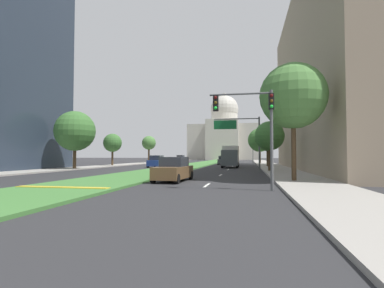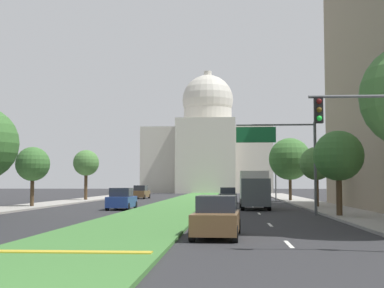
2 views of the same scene
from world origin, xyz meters
name	(u,v)px [view 1 (image 1 of 2)]	position (x,y,z in m)	size (l,w,h in m)	color
ground_plane	(204,163)	(0.00, 60.17, 0.00)	(264.76, 264.76, 0.00)	#2B2B2D
grass_median	(200,164)	(0.00, 54.16, 0.07)	(5.72, 108.31, 0.14)	#427A38
median_curb_nose	(62,187)	(0.00, 9.26, 0.16)	(5.14, 0.50, 0.04)	gold
lane_dashes_right	(232,167)	(7.02, 41.67, 0.00)	(0.16, 57.23, 0.01)	silver
sidewalk_left	(126,164)	(-13.19, 48.14, 0.07)	(4.00, 108.31, 0.15)	#9E9991
sidewalk_right	(269,165)	(13.19, 48.14, 0.07)	(4.00, 108.31, 0.15)	#9E9991
midrise_block_right	(371,77)	(23.97, 33.33, 11.08)	(17.56, 38.63, 22.16)	tan
capitol_building	(224,137)	(0.00, 119.50, 9.67)	(28.18, 25.21, 28.06)	beige
traffic_light_near_right	(255,117)	(9.85, 11.03, 3.80)	(3.34, 0.35, 5.20)	#515456
traffic_light_far_right	(253,149)	(10.69, 62.75, 3.31)	(0.28, 0.35, 5.20)	#515456
overhead_guide_sign	(242,132)	(8.79, 31.97, 4.65)	(5.62, 0.20, 6.50)	#515456
street_tree_right_near	(293,96)	(12.49, 15.96, 5.78)	(4.42, 4.42, 8.01)	#4C3823
street_tree_left_mid	(75,131)	(-11.81, 28.98, 4.85)	(5.01, 5.01, 7.37)	#4C3823
street_tree_right_mid	(270,136)	(11.87, 28.78, 3.92)	(3.22, 3.22, 5.57)	#4C3823
street_tree_left_far	(113,143)	(-12.67, 41.29, 3.87)	(3.06, 3.06, 5.42)	#4C3823
street_tree_right_far	(268,142)	(12.52, 42.13, 3.87)	(2.93, 2.93, 5.37)	#4C3823
street_tree_left_distant	(149,143)	(-12.57, 59.48, 4.59)	(3.15, 3.15, 6.21)	#4C3823
street_tree_right_distant	(260,140)	(12.05, 58.90, 5.01)	(4.97, 4.97, 7.50)	#4C3823
sedan_lead_stopped	(174,170)	(4.36, 15.56, 0.80)	(2.02, 4.67, 1.70)	brown
sedan_midblock	(157,162)	(-3.99, 38.20, 0.84)	(1.94, 4.23, 1.80)	navy
sedan_distant	(223,160)	(4.70, 53.88, 0.80)	(2.01, 4.67, 1.70)	#4C5156
sedan_far_horizon	(181,159)	(-7.34, 69.23, 0.85)	(2.08, 4.36, 1.84)	brown
box_truck_delivery	(231,156)	(6.98, 39.79, 1.68)	(2.40, 6.40, 3.20)	#4C5156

